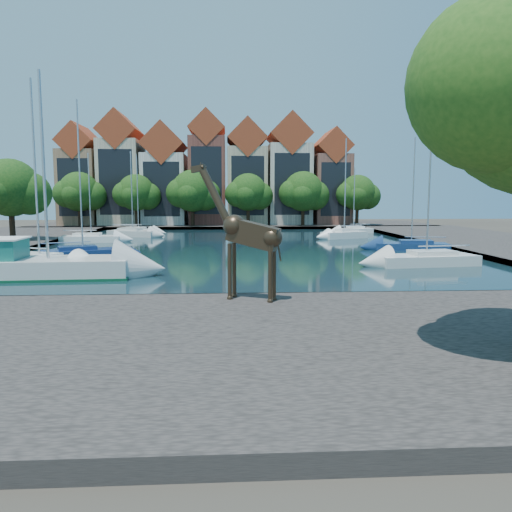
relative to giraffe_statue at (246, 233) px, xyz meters
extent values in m
plane|color=#38332B|center=(0.26, 1.38, -3.27)|extent=(160.00, 160.00, 0.00)
cube|color=black|center=(0.26, 25.38, -3.23)|extent=(38.00, 50.00, 0.08)
cube|color=#453F3C|center=(0.26, -5.62, -3.02)|extent=(50.00, 14.00, 0.50)
cube|color=#453F3C|center=(0.26, 57.38, -3.02)|extent=(60.00, 16.00, 0.50)
cube|color=#453F3C|center=(25.26, 25.38, -3.02)|extent=(14.00, 52.00, 0.50)
sphere|color=#224E16|center=(6.00, -8.02, 4.33)|extent=(4.48, 4.48, 4.48)
cube|color=#977152|center=(-22.74, 57.38, 2.73)|extent=(5.39, 9.00, 11.00)
cube|color=#903B1C|center=(-22.74, 57.38, 9.44)|extent=(5.44, 9.18, 5.44)
cube|color=black|center=(-22.74, 52.90, 2.73)|extent=(4.40, 0.05, 8.25)
cube|color=beige|center=(-16.74, 57.38, 3.48)|extent=(5.88, 9.00, 12.50)
cube|color=#903B1C|center=(-16.74, 57.38, 11.05)|extent=(5.94, 9.18, 5.94)
cube|color=black|center=(-16.74, 52.90, 3.48)|extent=(4.80, 0.05, 9.38)
cube|color=silver|center=(-10.24, 57.38, 2.48)|extent=(6.37, 9.00, 10.50)
cube|color=#903B1C|center=(-10.24, 57.38, 9.16)|extent=(6.43, 9.18, 6.43)
cube|color=black|center=(-10.24, 52.90, 2.48)|extent=(5.20, 0.05, 7.88)
cube|color=brown|center=(-3.74, 57.38, 3.73)|extent=(5.39, 9.00, 13.00)
cube|color=#903B1C|center=(-3.74, 57.38, 11.44)|extent=(5.44, 9.18, 5.44)
cube|color=black|center=(-3.74, 52.90, 3.73)|extent=(4.40, 0.05, 9.75)
cube|color=#C3AE8B|center=(2.26, 57.38, 2.98)|extent=(5.88, 9.00, 11.50)
cube|color=#903B1C|center=(2.26, 57.38, 10.05)|extent=(5.94, 9.18, 5.94)
cube|color=black|center=(2.26, 52.90, 2.98)|extent=(4.80, 0.05, 8.62)
cube|color=beige|center=(8.76, 57.38, 3.23)|extent=(6.37, 9.00, 12.00)
cube|color=#903B1C|center=(8.76, 57.38, 10.66)|extent=(6.43, 9.18, 6.43)
cube|color=black|center=(8.76, 52.90, 3.23)|extent=(5.20, 0.05, 9.00)
cube|color=brown|center=(15.26, 57.38, 2.48)|extent=(5.39, 9.00, 10.50)
cube|color=#903B1C|center=(15.26, 57.38, 8.94)|extent=(5.44, 9.18, 5.44)
cube|color=black|center=(15.26, 52.90, 2.48)|extent=(4.40, 0.05, 7.88)
cylinder|color=#332114|center=(-21.74, 51.88, -1.17)|extent=(0.50, 0.50, 3.20)
sphere|color=#113910|center=(-21.74, 51.88, 2.11)|extent=(5.60, 5.60, 5.60)
sphere|color=#113910|center=(-20.06, 52.18, 1.55)|extent=(4.20, 4.20, 4.20)
sphere|color=#113910|center=(-23.28, 51.48, 1.83)|extent=(3.92, 3.92, 3.92)
cylinder|color=#332114|center=(-13.74, 51.88, -1.17)|extent=(0.50, 0.50, 3.20)
sphere|color=#113910|center=(-13.74, 51.88, 1.99)|extent=(5.20, 5.20, 5.20)
sphere|color=#113910|center=(-12.18, 52.18, 1.47)|extent=(3.90, 3.90, 3.90)
sphere|color=#113910|center=(-15.17, 51.48, 1.73)|extent=(3.64, 3.64, 3.64)
cylinder|color=#332114|center=(-5.74, 51.88, -1.17)|extent=(0.50, 0.50, 3.20)
sphere|color=#113910|center=(-5.74, 51.88, 2.23)|extent=(6.00, 6.00, 6.00)
sphere|color=#113910|center=(-3.94, 52.18, 1.63)|extent=(4.50, 4.50, 4.50)
sphere|color=#113910|center=(-7.39, 51.48, 1.93)|extent=(4.20, 4.20, 4.20)
cylinder|color=#332114|center=(2.26, 51.88, -1.17)|extent=(0.50, 0.50, 3.20)
sphere|color=#113910|center=(2.26, 51.88, 2.05)|extent=(5.40, 5.40, 5.40)
sphere|color=#113910|center=(3.88, 52.18, 1.51)|extent=(4.05, 4.05, 4.05)
sphere|color=#113910|center=(0.77, 51.48, 1.78)|extent=(3.78, 3.78, 3.78)
cylinder|color=#332114|center=(10.26, 51.88, -1.17)|extent=(0.50, 0.50, 3.20)
sphere|color=#113910|center=(10.26, 51.88, 2.17)|extent=(5.80, 5.80, 5.80)
sphere|color=#113910|center=(12.00, 52.18, 1.59)|extent=(4.35, 4.35, 4.35)
sphere|color=#113910|center=(8.66, 51.48, 1.88)|extent=(4.06, 4.06, 4.06)
cylinder|color=#332114|center=(18.26, 51.88, -1.17)|extent=(0.50, 0.50, 3.20)
sphere|color=#113910|center=(18.26, 51.88, 1.99)|extent=(5.20, 5.20, 5.20)
sphere|color=#113910|center=(19.82, 52.18, 1.47)|extent=(3.90, 3.90, 3.90)
sphere|color=#113910|center=(16.83, 51.48, 1.73)|extent=(3.64, 3.64, 3.64)
cylinder|color=#332114|center=(-21.74, 29.38, -1.07)|extent=(0.54, 0.54, 3.40)
sphere|color=#113910|center=(-21.74, 29.38, 2.31)|extent=(5.60, 5.60, 5.60)
sphere|color=#113910|center=(-20.06, 29.68, 1.75)|extent=(4.20, 4.20, 4.20)
cylinder|color=#35281A|center=(-0.68, 0.03, -1.59)|extent=(0.18, 0.18, 2.34)
cylinder|color=#35281A|center=(-0.49, 0.48, -1.59)|extent=(0.18, 0.18, 2.34)
cylinder|color=#35281A|center=(0.95, -0.68, -1.59)|extent=(0.18, 0.18, 2.34)
cylinder|color=#35281A|center=(1.15, -0.23, -1.59)|extent=(0.18, 0.18, 2.34)
cube|color=#35281A|center=(0.28, -0.12, -0.03)|extent=(2.33, 1.47, 1.37)
cylinder|color=#35281A|center=(-1.24, 0.54, 1.49)|extent=(1.51, 0.91, 2.42)
cube|color=#35281A|center=(-1.97, 0.86, 2.68)|extent=(0.68, 0.44, 0.37)
cube|color=silver|center=(-12.59, 8.71, -2.49)|extent=(12.29, 4.18, 1.38)
cylinder|color=#B2B2B7|center=(-11.16, 8.78, 3.19)|extent=(0.17, 0.17, 10.63)
cube|color=white|center=(-12.57, 11.28, -2.68)|extent=(7.52, 5.02, 1.01)
cube|color=white|center=(-12.57, 11.28, -2.35)|extent=(3.54, 2.80, 0.56)
cylinder|color=#B2B2B7|center=(-12.57, 11.28, 3.10)|extent=(0.13, 0.13, 11.01)
cube|color=navy|center=(-11.74, 17.76, -2.75)|extent=(6.55, 4.42, 0.87)
cube|color=navy|center=(-11.74, 17.76, -2.46)|extent=(3.09, 2.46, 0.48)
cylinder|color=#B2B2B7|center=(-11.74, 17.76, 3.03)|extent=(0.12, 0.12, 11.08)
cube|color=white|center=(-14.74, 31.37, -2.77)|extent=(5.98, 2.12, 0.84)
cube|color=white|center=(-14.74, 31.37, -2.49)|extent=(2.62, 1.48, 0.47)
cylinder|color=#B2B2B7|center=(-14.74, 31.37, 1.65)|extent=(0.11, 0.11, 8.36)
cube|color=silver|center=(-11.74, 37.98, -2.72)|extent=(6.07, 3.86, 0.93)
cube|color=silver|center=(-11.74, 37.98, -2.41)|extent=(2.84, 2.18, 0.51)
cylinder|color=#B2B2B7|center=(-11.74, 37.98, 2.06)|extent=(0.12, 0.12, 9.05)
cube|color=silver|center=(-11.74, 41.74, -2.78)|extent=(5.38, 3.19, 0.82)
cube|color=silver|center=(-11.74, 41.74, -2.50)|extent=(2.49, 1.84, 0.46)
cylinder|color=#B2B2B7|center=(-11.74, 41.74, 1.99)|extent=(0.11, 0.11, 9.07)
cube|color=silver|center=(12.81, 12.53, -2.73)|extent=(7.08, 3.23, 0.92)
cube|color=silver|center=(12.81, 12.53, -2.42)|extent=(3.18, 2.04, 0.51)
cylinder|color=#B2B2B7|center=(12.81, 12.53, 2.68)|extent=(0.12, 0.12, 10.31)
cube|color=navy|center=(15.26, 21.91, -2.78)|extent=(6.47, 3.21, 0.81)
cube|color=navy|center=(15.26, 21.91, -2.51)|extent=(2.93, 1.97, 0.45)
cylinder|color=#B2B2B7|center=(15.26, 21.91, 1.97)|extent=(0.11, 0.11, 9.05)
cube|color=white|center=(12.26, 34.31, -2.71)|extent=(5.53, 3.79, 0.96)
cube|color=white|center=(12.26, 34.31, -2.39)|extent=(2.61, 2.10, 0.53)
cylinder|color=#B2B2B7|center=(12.26, 34.31, 2.66)|extent=(0.13, 0.13, 10.20)
cube|color=white|center=(15.26, 42.02, -2.79)|extent=(5.01, 2.49, 0.79)
cube|color=white|center=(15.26, 42.02, -2.53)|extent=(2.27, 1.52, 0.44)
cylinder|color=#B2B2B7|center=(15.26, 42.02, 1.22)|extent=(0.11, 0.11, 7.58)
camera|label=1|loc=(-0.76, -20.53, 1.55)|focal=35.00mm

